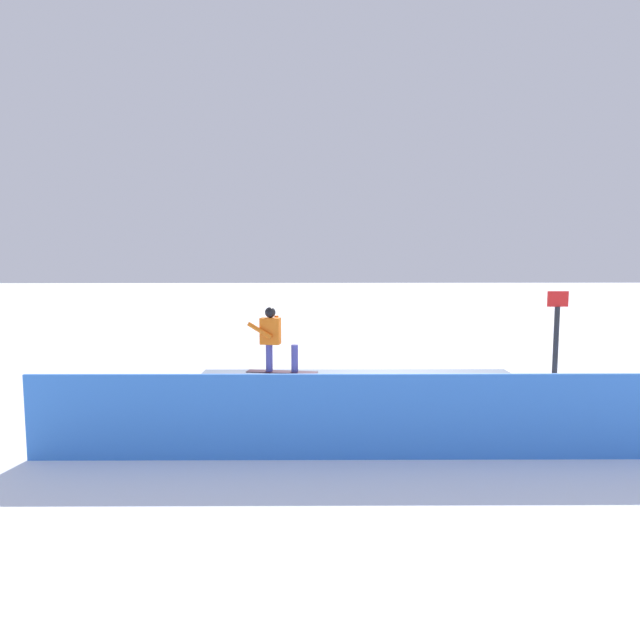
{
  "coord_description": "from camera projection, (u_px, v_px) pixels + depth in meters",
  "views": [
    {
      "loc": [
        0.96,
        11.18,
        2.86
      ],
      "look_at": [
        0.76,
        0.99,
        1.76
      ],
      "focal_mm": 31.11,
      "sensor_mm": 36.0,
      "label": 1
    }
  ],
  "objects": [
    {
      "name": "grind_box",
      "position": [
        356.0,
        387.0,
        11.41
      ],
      "size": [
        6.32,
        0.69,
        0.58
      ],
      "color": "red",
      "rests_on": "ground_plane"
    },
    {
      "name": "snowboarder",
      "position": [
        273.0,
        337.0,
        11.31
      ],
      "size": [
        1.48,
        0.53,
        1.34
      ],
      "color": "black",
      "rests_on": "grind_box"
    },
    {
      "name": "ground_plane",
      "position": [
        356.0,
        400.0,
        11.43
      ],
      "size": [
        120.0,
        120.0,
        0.0
      ],
      "primitive_type": "plane",
      "color": "white"
    },
    {
      "name": "trail_marker",
      "position": [
        556.0,
        346.0,
        10.73
      ],
      "size": [
        0.4,
        0.1,
        2.27
      ],
      "color": "#262628",
      "rests_on": "ground_plane"
    },
    {
      "name": "safety_fence",
      "position": [
        376.0,
        417.0,
        7.93
      ],
      "size": [
        10.02,
        0.2,
        1.25
      ],
      "primitive_type": "cube",
      "rotation": [
        0.0,
        0.0,
        -0.01
      ],
      "color": "#3778E0",
      "rests_on": "ground_plane"
    }
  ]
}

